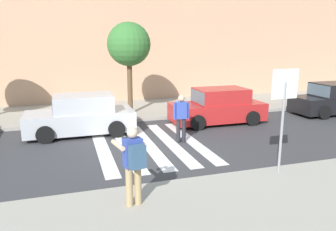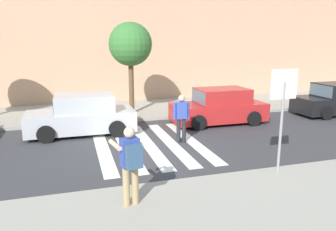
{
  "view_description": "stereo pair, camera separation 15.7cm",
  "coord_description": "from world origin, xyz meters",
  "views": [
    {
      "loc": [
        -2.65,
        -10.52,
        3.58
      ],
      "look_at": [
        0.6,
        -0.2,
        1.1
      ],
      "focal_mm": 35.0,
      "sensor_mm": 36.0,
      "label": 1
    },
    {
      "loc": [
        -2.5,
        -10.57,
        3.58
      ],
      "look_at": [
        0.6,
        -0.2,
        1.1
      ],
      "focal_mm": 35.0,
      "sensor_mm": 36.0,
      "label": 2
    }
  ],
  "objects": [
    {
      "name": "parked_car_silver",
      "position": [
        -2.15,
        2.3,
        0.73
      ],
      "size": [
        4.1,
        1.92,
        1.55
      ],
      "color": "#B7BABF",
      "rests_on": "ground"
    },
    {
      "name": "crosswalk_stripe_4",
      "position": [
        1.6,
        0.2,
        0.0
      ],
      "size": [
        0.44,
        5.2,
        0.01
      ],
      "primitive_type": "cube",
      "color": "silver",
      "rests_on": "ground"
    },
    {
      "name": "crosswalk_stripe_3",
      "position": [
        0.8,
        0.2,
        0.0
      ],
      "size": [
        0.44,
        5.2,
        0.01
      ],
      "primitive_type": "cube",
      "color": "silver",
      "rests_on": "ground"
    },
    {
      "name": "ground_plane",
      "position": [
        0.0,
        0.0,
        0.0
      ],
      "size": [
        120.0,
        120.0,
        0.0
      ],
      "primitive_type": "plane",
      "color": "#38383A"
    },
    {
      "name": "parked_car_red",
      "position": [
        3.71,
        2.3,
        0.73
      ],
      "size": [
        4.1,
        1.92,
        1.55
      ],
      "color": "red",
      "rests_on": "ground"
    },
    {
      "name": "pedestrian_crossing",
      "position": [
        1.19,
        0.12,
        0.97
      ],
      "size": [
        0.58,
        0.28,
        1.72
      ],
      "color": "#232328",
      "rests_on": "ground"
    },
    {
      "name": "parked_car_black",
      "position": [
        10.04,
        2.3,
        0.73
      ],
      "size": [
        4.1,
        1.92,
        1.55
      ],
      "color": "black",
      "rests_on": "ground"
    },
    {
      "name": "crosswalk_stripe_2",
      "position": [
        0.0,
        0.2,
        0.0
      ],
      "size": [
        0.44,
        5.2,
        0.01
      ],
      "primitive_type": "cube",
      "color": "silver",
      "rests_on": "ground"
    },
    {
      "name": "street_tree_center",
      "position": [
        0.27,
        4.8,
        3.39
      ],
      "size": [
        2.02,
        2.02,
        4.29
      ],
      "color": "brown",
      "rests_on": "sidewalk_far"
    },
    {
      "name": "photographer_with_backpack",
      "position": [
        -1.41,
        -4.2,
        1.17
      ],
      "size": [
        0.68,
        0.91,
        1.72
      ],
      "color": "tan",
      "rests_on": "sidewalk_near"
    },
    {
      "name": "stop_sign",
      "position": [
        2.66,
        -3.54,
        2.15
      ],
      "size": [
        0.76,
        0.08,
        2.75
      ],
      "color": "gray",
      "rests_on": "sidewalk_near"
    },
    {
      "name": "building_facade_far",
      "position": [
        0.0,
        10.4,
        3.4
      ],
      "size": [
        56.0,
        4.0,
        6.79
      ],
      "primitive_type": "cube",
      "color": "tan",
      "rests_on": "ground"
    },
    {
      "name": "sidewalk_far",
      "position": [
        0.0,
        6.0,
        0.07
      ],
      "size": [
        60.0,
        4.8,
        0.14
      ],
      "primitive_type": "cube",
      "color": "#9E998C",
      "rests_on": "ground"
    },
    {
      "name": "crosswalk_stripe_0",
      "position": [
        -1.6,
        0.2,
        0.0
      ],
      "size": [
        0.44,
        5.2,
        0.01
      ],
      "primitive_type": "cube",
      "color": "silver",
      "rests_on": "ground"
    },
    {
      "name": "crosswalk_stripe_1",
      "position": [
        -0.8,
        0.2,
        0.0
      ],
      "size": [
        0.44,
        5.2,
        0.01
      ],
      "primitive_type": "cube",
      "color": "silver",
      "rests_on": "ground"
    }
  ]
}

